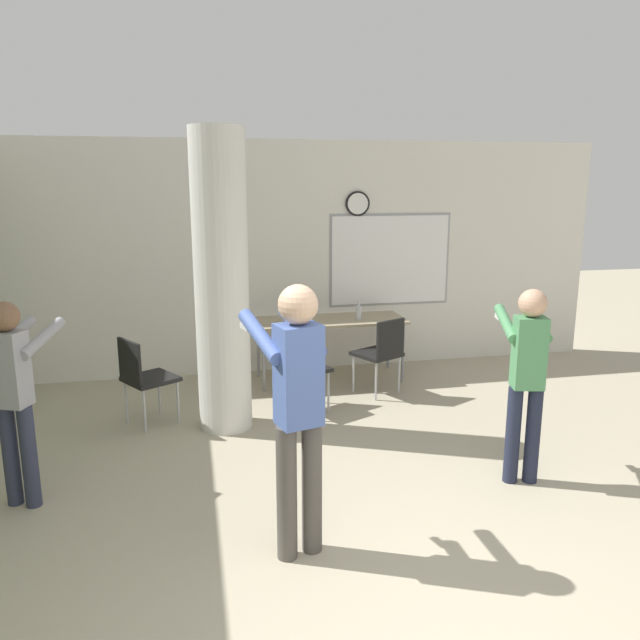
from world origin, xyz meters
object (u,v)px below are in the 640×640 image
at_px(bottle_on_table, 359,312).
at_px(chair_table_front, 300,361).
at_px(folding_table, 330,323).
at_px(chair_table_right, 381,350).
at_px(person_playing_front, 297,400).
at_px(chair_near_pillar, 144,374).
at_px(person_playing_side, 527,370).
at_px(person_watching_back, 15,388).

height_order(bottle_on_table, chair_table_front, bottle_on_table).
xyz_separation_m(folding_table, bottle_on_table, (0.33, -0.07, 0.14)).
relative_size(chair_table_right, person_playing_front, 0.50).
height_order(folding_table, chair_table_front, chair_table_front).
relative_size(chair_table_front, chair_near_pillar, 1.00).
xyz_separation_m(folding_table, person_playing_side, (0.91, -2.82, 0.23)).
relative_size(folding_table, person_watching_back, 1.16).
distance_m(folding_table, chair_near_pillar, 2.31).
height_order(chair_table_front, person_playing_side, person_playing_side).
bearing_deg(folding_table, person_playing_side, -72.14).
xyz_separation_m(bottle_on_table, chair_near_pillar, (-2.40, -0.95, -0.31)).
bearing_deg(person_playing_front, person_watching_back, 151.32).
xyz_separation_m(folding_table, chair_near_pillar, (-2.06, -1.02, -0.17)).
height_order(person_playing_front, person_playing_side, person_playing_front).
bearing_deg(chair_table_right, person_playing_side, -77.73).
height_order(folding_table, chair_near_pillar, chair_near_pillar).
relative_size(person_playing_front, person_playing_side, 1.13).
distance_m(bottle_on_table, chair_table_right, 0.66).
height_order(chair_table_right, person_playing_side, person_playing_side).
bearing_deg(person_playing_front, person_playing_side, 17.66).
height_order(person_watching_back, person_playing_front, person_playing_front).
distance_m(chair_near_pillar, person_watching_back, 1.63).
relative_size(chair_table_right, person_playing_side, 0.56).
distance_m(bottle_on_table, person_playing_side, 2.81).
distance_m(folding_table, person_playing_side, 2.97).
height_order(folding_table, person_watching_back, person_watching_back).
xyz_separation_m(chair_near_pillar, person_playing_side, (2.97, -1.80, 0.40)).
bearing_deg(chair_table_right, person_watching_back, -151.77).
bearing_deg(folding_table, chair_near_pillar, -153.62).
height_order(bottle_on_table, chair_near_pillar, bottle_on_table).
relative_size(bottle_on_table, person_playing_front, 0.13).
xyz_separation_m(chair_table_front, person_watching_back, (-2.32, -1.51, 0.38)).
distance_m(chair_table_right, person_playing_side, 2.26).
height_order(chair_table_right, chair_table_front, same).
height_order(chair_table_front, person_playing_front, person_playing_front).
height_order(chair_near_pillar, person_playing_side, person_playing_side).
xyz_separation_m(folding_table, chair_table_right, (0.44, -0.65, -0.17)).
bearing_deg(person_watching_back, chair_table_right, 28.23).
distance_m(chair_table_front, person_watching_back, 2.79).
bearing_deg(chair_near_pillar, person_playing_side, -31.14).
distance_m(chair_table_right, person_playing_front, 3.16).
bearing_deg(bottle_on_table, folding_table, 167.59).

